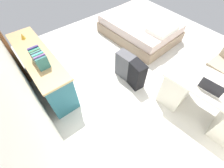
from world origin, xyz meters
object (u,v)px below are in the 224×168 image
(computer_mouse, at_px, (194,78))
(bed, at_px, (140,28))
(suitcase_spare_grey, at_px, (125,65))
(figurine_small, at_px, (22,36))
(desk, at_px, (206,101))
(suitcase_black, at_px, (136,74))
(credenza, at_px, (43,70))
(laptop, at_px, (211,87))
(office_chair, at_px, (224,66))

(computer_mouse, bearing_deg, bed, -32.87)
(suitcase_spare_grey, relative_size, figurine_small, 5.26)
(desk, distance_m, suitcase_spare_grey, 1.57)
(suitcase_black, distance_m, computer_mouse, 1.03)
(suitcase_black, xyz_separation_m, figurine_small, (1.65, 1.38, 0.57))
(bed, relative_size, figurine_small, 17.97)
(bed, bearing_deg, suitcase_black, 132.25)
(credenza, distance_m, laptop, 2.82)
(credenza, relative_size, suitcase_black, 3.12)
(bed, relative_size, laptop, 5.90)
(suitcase_black, distance_m, laptop, 1.27)
(suitcase_black, bearing_deg, laptop, -159.14)
(desk, xyz_separation_m, computer_mouse, (0.32, 0.12, 0.37))
(bed, relative_size, suitcase_spare_grey, 3.42)
(office_chair, xyz_separation_m, laptop, (-0.15, 1.09, 0.37))
(office_chair, relative_size, computer_mouse, 9.40)
(suitcase_black, bearing_deg, desk, -154.14)
(suitcase_spare_grey, bearing_deg, desk, -169.51)
(desk, relative_size, computer_mouse, 15.11)
(bed, xyz_separation_m, suitcase_spare_grey, (-0.84, 1.27, 0.05))
(office_chair, height_order, credenza, office_chair)
(office_chair, bearing_deg, suitcase_black, 54.48)
(suitcase_black, distance_m, figurine_small, 2.23)
(credenza, height_order, bed, credenza)
(suitcase_spare_grey, bearing_deg, computer_mouse, -170.87)
(bed, relative_size, computer_mouse, 19.77)
(computer_mouse, distance_m, figurine_small, 3.03)
(suitcase_spare_grey, bearing_deg, figurine_small, 40.72)
(office_chair, xyz_separation_m, figurine_small, (2.64, 2.76, 0.43))
(figurine_small, bearing_deg, credenza, -179.84)
(office_chair, height_order, laptop, laptop)
(suitcase_spare_grey, relative_size, laptop, 1.73)
(suitcase_spare_grey, bearing_deg, credenza, 54.93)
(bed, distance_m, suitcase_spare_grey, 1.53)
(computer_mouse, relative_size, figurine_small, 0.91)
(bed, height_order, computer_mouse, computer_mouse)
(credenza, height_order, suitcase_black, credenza)
(credenza, relative_size, laptop, 5.37)
(credenza, bearing_deg, suitcase_black, -128.71)
(office_chair, distance_m, laptop, 1.16)
(suitcase_spare_grey, distance_m, laptop, 1.56)
(office_chair, relative_size, suitcase_black, 1.63)
(suitcase_black, height_order, computer_mouse, computer_mouse)
(bed, height_order, laptop, laptop)
(figurine_small, bearing_deg, computer_mouse, -146.27)
(suitcase_spare_grey, bearing_deg, office_chair, -138.45)
(suitcase_spare_grey, xyz_separation_m, figurine_small, (1.34, 1.38, 0.56))
(office_chair, height_order, figurine_small, office_chair)
(computer_mouse, bearing_deg, desk, -166.69)
(credenza, distance_m, bed, 2.66)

